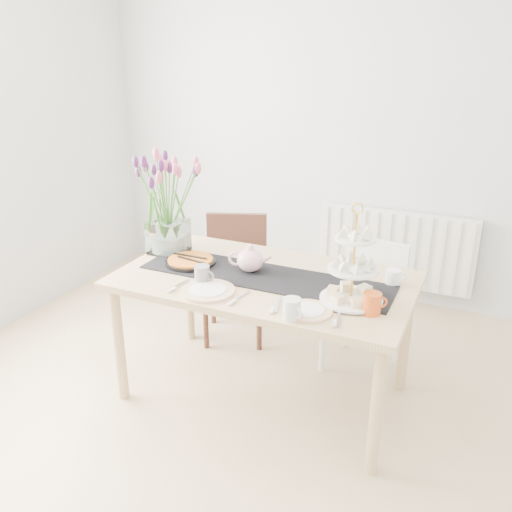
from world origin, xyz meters
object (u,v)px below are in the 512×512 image
at_px(tart_tin, 190,262).
at_px(mug_grey, 202,274).
at_px(chair_brown, 236,267).
at_px(chair_white, 368,296).
at_px(teapot, 250,260).
at_px(tulip_vase, 165,187).
at_px(mug_white, 292,309).
at_px(cream_jug, 393,277).
at_px(mug_orange, 372,303).
at_px(cake_stand, 353,278).
at_px(dining_table, 265,290).
at_px(plate_right, 307,311).
at_px(plate_left, 208,291).
at_px(radiator, 395,249).

height_order(tart_tin, mug_grey, mug_grey).
relative_size(chair_brown, tart_tin, 2.91).
distance_m(chair_white, teapot, 0.87).
bearing_deg(teapot, tulip_vase, 160.99).
bearing_deg(mug_white, chair_white, 116.29).
relative_size(cream_jug, mug_orange, 0.77).
distance_m(cake_stand, mug_grey, 0.79).
bearing_deg(dining_table, plate_right, -40.10).
bearing_deg(teapot, plate_right, -46.82).
bearing_deg(mug_white, chair_brown, 163.04).
height_order(teapot, plate_left, teapot).
bearing_deg(chair_white, tulip_vase, -148.94).
bearing_deg(tulip_vase, mug_orange, -12.64).
height_order(radiator, cake_stand, cake_stand).
relative_size(plate_left, plate_right, 1.17).
bearing_deg(plate_right, tulip_vase, 158.59).
distance_m(mug_grey, mug_white, 0.61).
distance_m(radiator, plate_right, 1.88).
bearing_deg(mug_orange, mug_grey, 144.98).
distance_m(radiator, tart_tin, 1.83).
distance_m(radiator, cake_stand, 1.72).
relative_size(radiator, cake_stand, 2.64).
bearing_deg(mug_white, plate_left, -155.95).
bearing_deg(teapot, radiator, 59.78).
xyz_separation_m(dining_table, plate_right, (0.35, -0.29, 0.08)).
xyz_separation_m(dining_table, mug_white, (0.31, -0.39, 0.13)).
distance_m(tulip_vase, cream_jug, 1.39).
distance_m(chair_white, tart_tin, 1.14).
bearing_deg(mug_orange, plate_right, 165.55).
xyz_separation_m(chair_white, plate_left, (-0.64, -0.89, 0.29)).
xyz_separation_m(mug_grey, plate_right, (0.62, -0.09, -0.04)).
bearing_deg(radiator, cake_stand, -87.31).
bearing_deg(dining_table, mug_white, -51.74).
height_order(dining_table, chair_white, chair_white).
xyz_separation_m(chair_white, teapot, (-0.55, -0.56, 0.36)).
height_order(radiator, teapot, teapot).
bearing_deg(cake_stand, radiator, 92.69).
xyz_separation_m(radiator, chair_brown, (-0.92, -0.94, 0.04)).
xyz_separation_m(radiator, mug_grey, (-0.71, -1.76, 0.35)).
bearing_deg(plate_right, mug_orange, 21.77).
distance_m(tart_tin, plate_right, 0.86).
bearing_deg(mug_white, plate_right, 99.23).
relative_size(cake_stand, mug_grey, 4.74).
relative_size(tulip_vase, plate_left, 2.61).
xyz_separation_m(chair_brown, teapot, (0.39, -0.59, 0.33)).
distance_m(teapot, mug_grey, 0.29).
bearing_deg(teapot, tart_tin, 174.76).
bearing_deg(dining_table, mug_orange, -16.27).
relative_size(mug_white, plate_left, 0.36).
bearing_deg(chair_brown, mug_white, -72.51).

